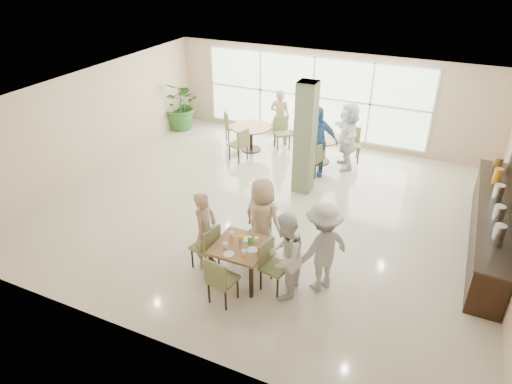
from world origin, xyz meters
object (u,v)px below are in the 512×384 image
at_px(teen_right, 285,256).
at_px(adult_a, 316,141).
at_px(adult_b, 348,136).
at_px(adult_standing, 280,117).
at_px(teen_left, 205,231).
at_px(main_table, 241,249).
at_px(teen_standing, 322,247).
at_px(buffet_counter, 491,223).
at_px(round_table_left, 251,131).
at_px(teen_far, 262,219).
at_px(potted_plant, 182,105).
at_px(round_table_right, 320,143).

distance_m(teen_right, adult_a, 4.92).
relative_size(adult_b, adult_standing, 1.08).
bearing_deg(teen_left, main_table, -96.36).
xyz_separation_m(teen_standing, adult_standing, (-3.21, 5.93, -0.02)).
height_order(teen_left, adult_standing, adult_standing).
distance_m(teen_left, adult_a, 4.71).
relative_size(buffet_counter, teen_standing, 2.69).
height_order(round_table_left, teen_far, teen_far).
distance_m(potted_plant, teen_far, 7.49).
relative_size(round_table_left, potted_plant, 0.72).
relative_size(buffet_counter, potted_plant, 2.86).
bearing_deg(potted_plant, teen_standing, -40.83).
xyz_separation_m(round_table_left, adult_standing, (0.58, 0.84, 0.27)).
height_order(round_table_left, round_table_right, same).
relative_size(teen_right, teen_standing, 0.96).
relative_size(buffet_counter, teen_left, 2.94).
height_order(teen_left, teen_right, teen_right).
relative_size(adult_a, adult_b, 1.03).
xyz_separation_m(main_table, potted_plant, (-5.21, 6.12, 0.17)).
bearing_deg(round_table_left, adult_b, 0.83).
distance_m(round_table_right, adult_b, 0.83).
bearing_deg(round_table_right, adult_standing, 153.29).
bearing_deg(round_table_left, adult_a, -18.26).
bearing_deg(adult_b, teen_right, -19.04).
relative_size(potted_plant, adult_standing, 0.96).
bearing_deg(buffet_counter, adult_b, 146.06).
relative_size(round_table_left, round_table_right, 1.02).
bearing_deg(teen_far, teen_right, 146.80).
height_order(buffet_counter, teen_standing, buffet_counter).
height_order(teen_standing, adult_a, adult_a).
xyz_separation_m(teen_right, adult_b, (-0.38, 5.60, 0.09)).
xyz_separation_m(adult_a, adult_standing, (-1.66, 1.58, -0.09)).
relative_size(round_table_left, adult_b, 0.64).
bearing_deg(main_table, buffet_counter, 36.16).
relative_size(main_table, adult_standing, 0.56).
bearing_deg(main_table, teen_right, -4.44).
bearing_deg(adult_a, main_table, -101.82).
bearing_deg(potted_plant, round_table_right, -6.60).
bearing_deg(round_table_right, teen_left, -95.63).
xyz_separation_m(main_table, adult_a, (-0.14, 4.75, 0.29)).
bearing_deg(potted_plant, adult_a, -15.14).
distance_m(round_table_right, teen_left, 5.49).
distance_m(round_table_left, adult_b, 2.91).
relative_size(buffet_counter, adult_standing, 2.74).
height_order(potted_plant, teen_right, teen_right).
xyz_separation_m(buffet_counter, teen_standing, (-2.77, -2.67, 0.32)).
xyz_separation_m(round_table_right, teen_left, (-0.54, -5.46, 0.21)).
xyz_separation_m(round_table_left, adult_a, (2.24, -0.74, 0.36)).
bearing_deg(adult_b, teen_far, -28.24).
xyz_separation_m(potted_plant, adult_b, (5.73, -0.59, 0.10)).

